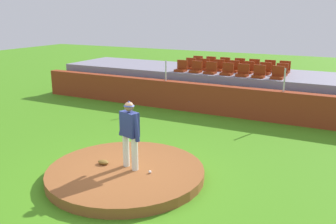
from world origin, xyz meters
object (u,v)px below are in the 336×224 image
at_px(fielding_glove, 103,162).
at_px(stadium_chair_9, 218,67).
at_px(stadium_chair_0, 181,68).
at_px(stadium_chair_19, 269,68).
at_px(stadium_chair_13, 282,72).
at_px(stadium_chair_2, 211,70).
at_px(pitcher, 130,130).
at_px(stadium_chair_7, 190,65).
at_px(stadium_chair_11, 248,69).
at_px(stadium_chair_17, 239,66).
at_px(stadium_chair_14, 197,63).
at_px(stadium_chair_4, 243,72).
at_px(stadium_chair_16, 224,65).
at_px(stadium_chair_10, 233,68).
at_px(stadium_chair_12, 265,71).
at_px(stadium_chair_3, 227,71).
at_px(stadium_chair_20, 284,69).
at_px(stadium_chair_15, 210,64).
at_px(stadium_chair_1, 196,69).
at_px(stadium_chair_5, 259,74).
at_px(stadium_chair_8, 204,66).
at_px(stadium_chair_6, 278,75).
at_px(stadium_chair_18, 254,67).

xyz_separation_m(fielding_glove, stadium_chair_9, (-0.03, 8.77, 1.32)).
height_order(stadium_chair_0, stadium_chair_19, same).
distance_m(stadium_chair_0, stadium_chair_13, 4.33).
bearing_deg(stadium_chair_2, pitcher, 95.98).
bearing_deg(stadium_chair_13, stadium_chair_7, 0.28).
xyz_separation_m(stadium_chair_11, stadium_chair_17, (-0.66, 0.90, 0.00)).
bearing_deg(stadium_chair_14, stadium_chair_4, 147.13).
bearing_deg(stadium_chair_2, stadium_chair_9, -91.39).
distance_m(stadium_chair_9, stadium_chair_16, 0.90).
xyz_separation_m(stadium_chair_10, stadium_chair_12, (1.40, -0.01, 0.00)).
distance_m(pitcher, stadium_chair_4, 7.72).
xyz_separation_m(stadium_chair_9, stadium_chair_13, (2.81, -0.02, 0.00)).
xyz_separation_m(stadium_chair_3, stadium_chair_20, (2.05, 1.76, 0.00)).
height_order(fielding_glove, stadium_chair_7, stadium_chair_7).
bearing_deg(stadium_chair_11, stadium_chair_15, -23.33).
height_order(stadium_chair_11, stadium_chair_15, same).
relative_size(stadium_chair_1, stadium_chair_5, 1.00).
bearing_deg(stadium_chair_2, stadium_chair_20, -147.28).
bearing_deg(stadium_chair_17, stadium_chair_8, 33.94).
bearing_deg(stadium_chair_6, stadium_chair_17, -40.42).
distance_m(stadium_chair_0, stadium_chair_18, 3.36).
bearing_deg(stadium_chair_12, stadium_chair_6, 128.75).
height_order(stadium_chair_6, stadium_chair_7, same).
relative_size(pitcher, stadium_chair_14, 3.48).
bearing_deg(stadium_chair_17, stadium_chair_0, 40.97).
bearing_deg(stadium_chair_4, stadium_chair_10, -53.44).
relative_size(stadium_chair_10, stadium_chair_13, 1.00).
relative_size(stadium_chair_7, stadium_chair_12, 1.00).
relative_size(stadium_chair_2, stadium_chair_13, 1.00).
height_order(stadium_chair_4, stadium_chair_8, same).
relative_size(stadium_chair_11, stadium_chair_13, 1.00).
bearing_deg(stadium_chair_13, stadium_chair_18, -32.60).
bearing_deg(stadium_chair_10, stadium_chair_6, 157.09).
bearing_deg(stadium_chair_11, stadium_chair_6, 148.41).
bearing_deg(stadium_chair_20, stadium_chair_15, -0.51).
distance_m(stadium_chair_13, stadium_chair_17, 2.29).
bearing_deg(stadium_chair_14, fielding_glove, 98.49).
xyz_separation_m(stadium_chair_0, stadium_chair_16, (1.40, 1.85, 0.00)).
bearing_deg(stadium_chair_1, stadium_chair_7, -52.30).
distance_m(stadium_chair_3, stadium_chair_7, 2.27).
distance_m(fielding_glove, stadium_chair_15, 9.79).
distance_m(stadium_chair_4, stadium_chair_11, 0.94).
height_order(stadium_chair_3, stadium_chair_4, same).
height_order(stadium_chair_2, stadium_chair_4, same).
xyz_separation_m(stadium_chair_1, stadium_chair_8, (0.03, 0.87, 0.00)).
distance_m(stadium_chair_4, stadium_chair_9, 1.69).
bearing_deg(fielding_glove, stadium_chair_16, 87.30).
height_order(stadium_chair_14, stadium_chair_16, same).
xyz_separation_m(stadium_chair_4, stadium_chair_17, (-0.70, 1.85, 0.00)).
bearing_deg(stadium_chair_19, pitcher, 82.07).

